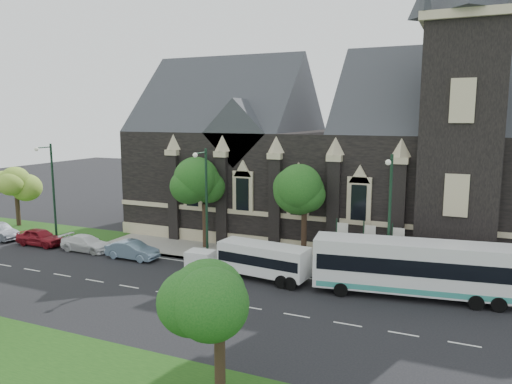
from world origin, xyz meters
The scene contains 19 objects.
ground centered at (0.00, 0.00, 0.00)m, with size 160.00×160.00×0.00m, color black.
sidewalk centered at (0.00, 9.50, 0.07)m, with size 80.00×5.00×0.15m, color gray.
museum centered at (5.12, 18.78, 8.17)m, with size 40.00×17.70×29.90m.
tree_park_east centered at (6.18, -9.32, 4.62)m, with size 3.40×3.40×6.28m.
tree_walk_right centered at (3.21, 10.71, 5.82)m, with size 4.08×4.08×7.80m.
tree_walk_left centered at (-5.80, 10.70, 5.73)m, with size 3.91×3.91×7.64m.
tree_walk_far centered at (-27.82, 10.18, 4.62)m, with size 3.40×3.40×6.28m.
street_lamp_near centered at (10.00, 7.09, 5.11)m, with size 0.36×1.88×9.00m.
street_lamp_mid centered at (-4.00, 7.09, 5.11)m, with size 0.36×1.88×9.00m.
street_lamp_far centered at (-20.00, 7.09, 5.11)m, with size 0.36×1.88×9.00m.
banner_flag_left centered at (6.29, 9.00, 2.38)m, with size 0.90×0.10×4.00m.
banner_flag_center centered at (8.29, 9.00, 2.38)m, with size 0.90×0.10×4.00m.
banner_flag_right centered at (10.29, 9.00, 2.38)m, with size 0.90×0.10×4.00m.
tour_coach centered at (11.74, 5.86, 1.96)m, with size 12.58×4.29×3.60m.
shuttle_bus centered at (1.80, 5.11, 1.47)m, with size 6.75×2.97×2.53m.
box_trailer centered at (-3.28, 4.96, 0.86)m, with size 2.88×1.69×1.52m.
sedan centered at (-9.87, 5.39, 0.74)m, with size 1.56×4.47×1.47m, color #748EA7.
car_far_red centered at (-20.03, 5.45, 0.77)m, with size 1.81×4.50×1.53m, color maroon.
car_far_white centered at (-14.94, 5.68, 0.68)m, with size 1.90×4.68×1.36m, color silver.
Camera 1 is at (14.52, -25.41, 11.51)m, focal length 34.01 mm.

